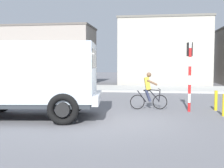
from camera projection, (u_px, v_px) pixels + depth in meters
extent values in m
plane|color=slate|center=(124.00, 122.00, 9.93)|extent=(120.00, 120.00, 0.00)
cube|color=#ADADA8|center=(139.00, 89.00, 22.70)|extent=(80.00, 5.00, 0.16)
cube|color=silver|center=(27.00, 72.00, 10.60)|extent=(5.48, 3.16, 2.20)
cube|color=#2D3338|center=(28.00, 102.00, 10.69)|extent=(5.37, 3.09, 0.16)
cube|color=silver|center=(97.00, 98.00, 10.65)|extent=(0.55, 2.39, 0.36)
cube|color=black|center=(93.00, 59.00, 10.54)|extent=(0.40, 2.12, 0.70)
torus|color=black|center=(74.00, 100.00, 11.95)|extent=(1.12, 0.38, 1.10)
cylinder|color=black|center=(74.00, 100.00, 11.95)|extent=(0.53, 0.36, 0.50)
torus|color=black|center=(63.00, 109.00, 9.40)|extent=(1.12, 0.38, 1.10)
cylinder|color=black|center=(63.00, 109.00, 9.40)|extent=(0.53, 0.36, 0.50)
torus|color=black|center=(0.00, 100.00, 11.99)|extent=(1.12, 0.38, 1.10)
cylinder|color=black|center=(0.00, 100.00, 11.99)|extent=(0.53, 0.36, 0.50)
torus|color=black|center=(160.00, 102.00, 12.74)|extent=(0.68, 0.13, 0.68)
torus|color=black|center=(137.00, 102.00, 12.75)|extent=(0.68, 0.13, 0.68)
cylinder|color=black|center=(153.00, 90.00, 12.71)|extent=(0.60, 0.12, 0.09)
cylinder|color=black|center=(154.00, 95.00, 12.72)|extent=(0.51, 0.11, 0.57)
cylinder|color=black|center=(142.00, 96.00, 12.73)|extent=(0.44, 0.10, 0.57)
cylinder|color=black|center=(159.00, 96.00, 12.72)|extent=(0.10, 0.06, 0.59)
cylinder|color=black|center=(159.00, 89.00, 12.70)|extent=(0.10, 0.50, 0.03)
cube|color=black|center=(146.00, 90.00, 12.71)|extent=(0.25, 0.15, 0.06)
cube|color=gold|center=(147.00, 83.00, 12.69)|extent=(0.33, 0.36, 0.59)
sphere|color=brown|center=(149.00, 75.00, 12.66)|extent=(0.22, 0.22, 0.22)
cylinder|color=#2D334C|center=(148.00, 95.00, 12.83)|extent=(0.32, 0.16, 0.57)
cylinder|color=brown|center=(151.00, 82.00, 12.84)|extent=(0.50, 0.15, 0.29)
cylinder|color=#2D334C|center=(148.00, 96.00, 12.63)|extent=(0.32, 0.16, 0.57)
cylinder|color=brown|center=(152.00, 83.00, 12.52)|extent=(0.50, 0.15, 0.29)
cylinder|color=red|center=(189.00, 107.00, 12.15)|extent=(0.12, 0.12, 0.40)
cylinder|color=white|center=(189.00, 98.00, 12.12)|extent=(0.12, 0.12, 0.40)
cylinder|color=red|center=(189.00, 89.00, 12.09)|extent=(0.12, 0.12, 0.40)
cylinder|color=white|center=(190.00, 80.00, 12.06)|extent=(0.12, 0.12, 0.40)
cylinder|color=red|center=(190.00, 71.00, 12.03)|extent=(0.12, 0.12, 0.40)
cylinder|color=white|center=(190.00, 62.00, 12.00)|extent=(0.12, 0.12, 0.40)
cylinder|color=red|center=(190.00, 53.00, 11.97)|extent=(0.12, 0.12, 0.40)
cylinder|color=white|center=(190.00, 43.00, 11.94)|extent=(0.12, 0.12, 0.40)
cube|color=black|center=(190.00, 49.00, 12.14)|extent=(0.24, 0.20, 0.60)
sphere|color=green|center=(189.00, 50.00, 12.26)|extent=(0.14, 0.14, 0.14)
cube|color=red|center=(26.00, 85.00, 18.89)|extent=(4.18, 2.19, 0.70)
cube|color=black|center=(28.00, 76.00, 18.81)|extent=(2.36, 1.71, 0.60)
cylinder|color=black|center=(3.00, 91.00, 18.43)|extent=(0.62, 0.25, 0.60)
cylinder|color=black|center=(18.00, 89.00, 20.06)|extent=(0.62, 0.25, 0.60)
cylinder|color=black|center=(36.00, 92.00, 17.78)|extent=(0.62, 0.25, 0.60)
cylinder|color=black|center=(48.00, 90.00, 19.41)|extent=(0.62, 0.25, 0.60)
cylinder|color=gold|center=(224.00, 105.00, 11.07)|extent=(0.14, 0.14, 0.90)
cylinder|color=gold|center=(216.00, 100.00, 12.45)|extent=(0.14, 0.14, 0.90)
cube|color=#9E9389|center=(51.00, 56.00, 29.52)|extent=(9.06, 5.14, 5.89)
cube|color=#5E5852|center=(50.00, 28.00, 29.30)|extent=(9.24, 5.24, 0.20)
cube|color=#B2AD9E|center=(163.00, 53.00, 28.64)|extent=(8.89, 6.20, 6.49)
cube|color=slate|center=(164.00, 21.00, 28.40)|extent=(9.06, 6.32, 0.20)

